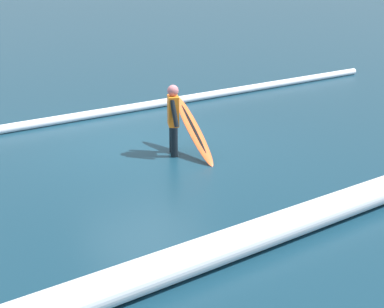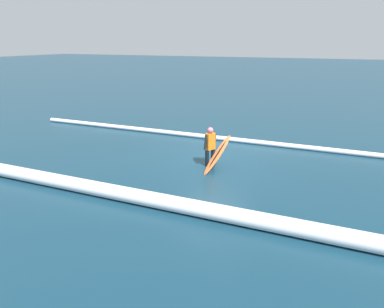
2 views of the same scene
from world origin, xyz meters
The scene contains 5 objects.
ground_plane centered at (0.00, 0.00, 0.00)m, with size 171.14×171.14×0.00m, color #113243.
surfer centered at (-0.16, 0.88, 0.78)m, with size 0.33×0.59×1.41m.
surfboard centered at (-0.52, 1.07, 0.51)m, with size 0.59×1.75×1.06m.
wave_crest_foreground centered at (0.36, -2.53, 0.10)m, with size 0.21×0.21×20.60m, color white.
wave_crest_midground centered at (2.75, 4.74, 0.21)m, with size 0.43×0.43×24.07m, color white.
Camera 1 is at (5.55, 9.53, 3.60)m, focal length 51.16 mm.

